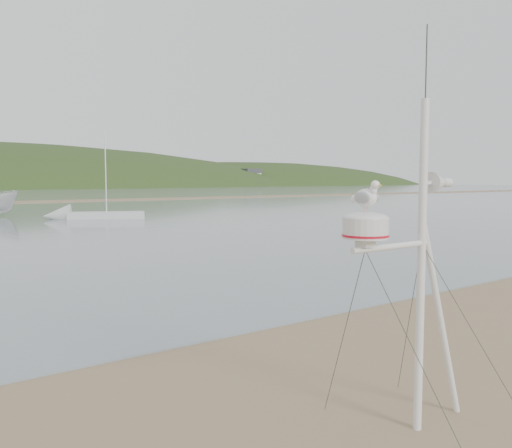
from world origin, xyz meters
TOP-DOWN VIEW (x-y plane):
  - mast_rig at (2.92, -0.49)m, footprint 2.08×2.22m
  - sailboat_white_near at (11.39, 35.64)m, footprint 7.37×4.61m

SIDE VIEW (x-z plane):
  - sailboat_white_near at x=11.39m, z-range -3.31..3.92m
  - mast_rig at x=2.92m, z-range -1.21..3.48m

